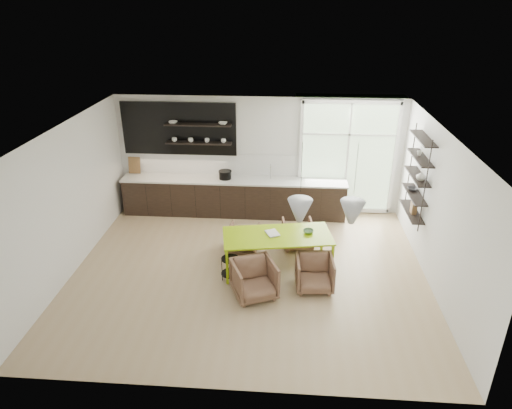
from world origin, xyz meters
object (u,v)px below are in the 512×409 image
at_px(dining_table, 277,237).
at_px(wire_stool, 230,266).
at_px(armchair_back_left, 243,239).
at_px(armchair_front_left, 254,279).
at_px(armchair_front_right, 314,273).
at_px(armchair_back_right, 298,234).

height_order(dining_table, wire_stool, dining_table).
xyz_separation_m(armchair_back_left, armchair_front_left, (0.36, -1.59, 0.05)).
relative_size(dining_table, armchair_front_right, 3.19).
bearing_deg(armchair_front_left, armchair_back_right, 43.90).
bearing_deg(wire_stool, armchair_front_right, -5.88).
relative_size(armchair_front_left, armchair_front_right, 1.08).
bearing_deg(armchair_front_left, dining_table, 44.53).
bearing_deg(armchair_back_left, armchair_front_right, 146.01).
xyz_separation_m(armchair_front_left, armchair_front_right, (1.11, 0.33, -0.02)).
bearing_deg(armchair_front_right, armchair_back_right, 97.54).
distance_m(dining_table, armchair_front_left, 1.07).
xyz_separation_m(armchair_back_left, wire_stool, (-0.14, -1.09, 0.01)).
distance_m(armchair_back_left, armchair_front_right, 1.94).
xyz_separation_m(dining_table, armchair_back_right, (0.42, 0.96, -0.42)).
relative_size(armchair_back_right, wire_stool, 1.40).
bearing_deg(armchair_front_right, armchair_back_left, 136.01).
xyz_separation_m(armchair_back_left, armchair_back_right, (1.17, 0.30, 0.01)).
xyz_separation_m(dining_table, armchair_back_left, (-0.75, 0.66, -0.43)).
bearing_deg(armchair_back_left, armchair_front_left, 109.43).
bearing_deg(armchair_back_right, dining_table, 58.67).
bearing_deg(armchair_back_right, armchair_back_left, 6.84).
xyz_separation_m(armchair_front_left, wire_stool, (-0.50, 0.49, -0.04)).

